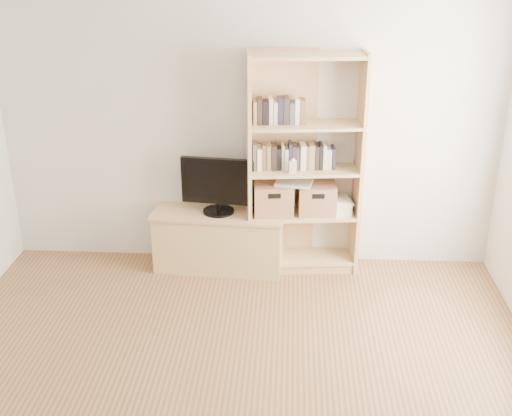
# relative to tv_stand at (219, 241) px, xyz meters

# --- Properties ---
(back_wall) EXTENTS (4.50, 0.02, 2.60)m
(back_wall) POSITION_rel_tv_stand_xyz_m (0.26, 0.22, 1.03)
(back_wall) COLOR beige
(back_wall) RESTS_ON floor
(ceiling) EXTENTS (4.50, 5.00, 0.01)m
(ceiling) POSITION_rel_tv_stand_xyz_m (0.26, -2.28, 2.33)
(ceiling) COLOR white
(ceiling) RESTS_ON back_wall
(tv_stand) EXTENTS (1.19, 0.51, 0.54)m
(tv_stand) POSITION_rel_tv_stand_xyz_m (0.00, 0.00, 0.00)
(tv_stand) COLOR tan
(tv_stand) RESTS_ON floor
(bookshelf) EXTENTS (1.04, 0.46, 2.01)m
(bookshelf) POSITION_rel_tv_stand_xyz_m (0.77, 0.04, 0.74)
(bookshelf) COLOR tan
(bookshelf) RESTS_ON floor
(television) EXTENTS (0.66, 0.13, 0.52)m
(television) POSITION_rel_tv_stand_xyz_m (0.00, 0.00, 0.55)
(television) COLOR black
(television) RESTS_ON tv_stand
(books_row_mid) EXTENTS (0.86, 0.23, 0.23)m
(books_row_mid) POSITION_rel_tv_stand_xyz_m (0.76, 0.06, 0.83)
(books_row_mid) COLOR #504B45
(books_row_mid) RESTS_ON bookshelf
(books_row_upper) EXTENTS (0.40, 0.20, 0.20)m
(books_row_upper) POSITION_rel_tv_stand_xyz_m (0.54, 0.04, 1.23)
(books_row_upper) COLOR #504B45
(books_row_upper) RESTS_ON bookshelf
(baby_monitor) EXTENTS (0.06, 0.05, 0.11)m
(baby_monitor) POSITION_rel_tv_stand_xyz_m (0.67, -0.08, 0.77)
(baby_monitor) COLOR white
(baby_monitor) RESTS_ON bookshelf
(basket_left) EXTENTS (0.37, 0.32, 0.29)m
(basket_left) POSITION_rel_tv_stand_xyz_m (0.50, 0.01, 0.43)
(basket_left) COLOR #8D6140
(basket_left) RESTS_ON bookshelf
(basket_right) EXTENTS (0.35, 0.30, 0.27)m
(basket_right) POSITION_rel_tv_stand_xyz_m (0.89, 0.05, 0.43)
(basket_right) COLOR #8D6140
(basket_right) RESTS_ON bookshelf
(laptop) EXTENTS (0.35, 0.27, 0.03)m
(laptop) POSITION_rel_tv_stand_xyz_m (0.68, 0.01, 0.59)
(laptop) COLOR silver
(laptop) RESTS_ON basket_left
(magazine_stack) EXTENTS (0.19, 0.26, 0.11)m
(magazine_stack) POSITION_rel_tv_stand_xyz_m (1.11, 0.07, 0.35)
(magazine_stack) COLOR beige
(magazine_stack) RESTS_ON bookshelf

